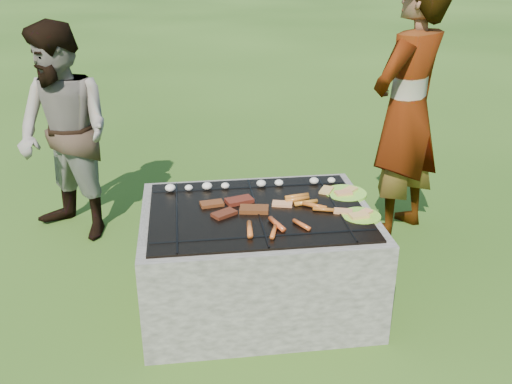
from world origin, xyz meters
TOP-DOWN VIEW (x-y plane):
  - lawn at (0.00, 0.00)m, footprint 60.00×60.00m
  - fire_pit at (0.00, 0.00)m, footprint 1.30×1.00m
  - mushrooms at (-0.05, 0.33)m, footprint 1.06×0.06m
  - pork_slabs at (-0.11, 0.04)m, footprint 0.39×0.29m
  - sausages at (0.17, -0.10)m, footprint 0.52×0.52m
  - bread_on_grate at (0.34, 0.06)m, footprint 0.44×0.41m
  - plate_far at (0.56, 0.16)m, footprint 0.26×0.26m
  - plate_near at (0.56, -0.15)m, footprint 0.28×0.28m
  - cook at (1.16, 0.81)m, footprint 0.80×0.75m
  - bystander at (-1.21, 1.06)m, footprint 0.95×0.93m

SIDE VIEW (x-z plane):
  - lawn at x=0.00m, z-range 0.00..0.00m
  - fire_pit at x=0.00m, z-range -0.03..0.59m
  - plate_near at x=0.56m, z-range 0.59..0.63m
  - plate_far at x=0.56m, z-range 0.59..0.63m
  - bread_on_grate at x=0.34m, z-range 0.61..0.63m
  - pork_slabs at x=-0.11m, z-range 0.61..0.63m
  - sausages at x=0.17m, z-range 0.61..0.64m
  - mushrooms at x=-0.05m, z-range 0.61..0.65m
  - bystander at x=-1.21m, z-range 0.00..1.54m
  - cook at x=1.16m, z-range 0.00..1.84m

